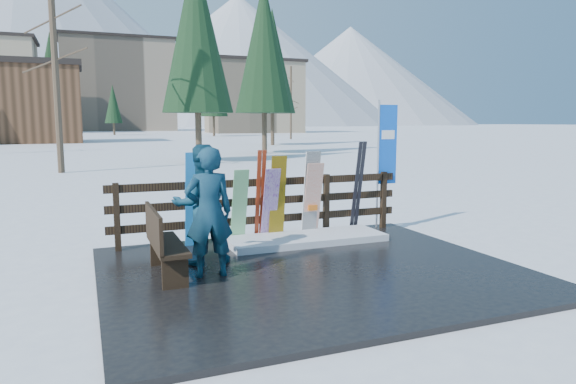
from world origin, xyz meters
name	(u,v)px	position (x,y,z in m)	size (l,w,h in m)	color
ground	(312,274)	(0.00, 0.00, 0.00)	(700.00, 700.00, 0.00)	white
deck	(312,271)	(0.00, 0.00, 0.04)	(6.00, 5.00, 0.08)	black
fence	(263,203)	(0.00, 2.20, 0.74)	(5.60, 0.10, 1.15)	black
snow_patch	(306,239)	(0.61, 1.60, 0.14)	(2.87, 1.00, 0.12)	white
bench	(162,241)	(-2.11, 0.43, 0.60)	(0.41, 1.50, 0.97)	black
snowboard_0	(194,200)	(-1.34, 1.98, 0.91)	(0.31, 0.03, 1.67)	#1F87E0
snowboard_1	(239,206)	(-0.53, 1.98, 0.75)	(0.27, 0.03, 1.37)	silver
snowboard_2	(278,198)	(0.20, 1.98, 0.86)	(0.29, 0.03, 1.57)	#E2A504
snowboard_3	(270,204)	(0.06, 1.98, 0.75)	(0.28, 0.03, 1.37)	silver
snowboard_4	(311,194)	(0.87, 1.98, 0.89)	(0.29, 0.03, 1.63)	black
snowboard_5	(313,200)	(0.91, 1.98, 0.78)	(0.33, 0.03, 1.43)	white
ski_pair_a	(260,195)	(-0.11, 2.05, 0.91)	(0.17, 0.27, 1.66)	#9E2D13
ski_pair_b	(358,187)	(1.91, 2.05, 0.97)	(0.17, 0.36, 1.79)	black
rental_flag	(385,149)	(2.65, 2.25, 1.69)	(0.45, 0.04, 2.60)	silver
person_front	(209,212)	(-1.49, 0.21, 0.99)	(0.67, 0.44, 1.83)	#144A5A
person_back	(201,205)	(-1.44, 0.89, 0.99)	(0.89, 0.69, 1.83)	navy
resort_buildings	(100,87)	(1.03, 115.41, 9.81)	(73.00, 87.60, 22.60)	tan
trees	(160,88)	(4.68, 48.49, 5.71)	(41.93, 68.58, 12.27)	#382B1E
mountains	(63,39)	(-10.50, 328.41, 50.20)	(520.00, 260.00, 120.00)	white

